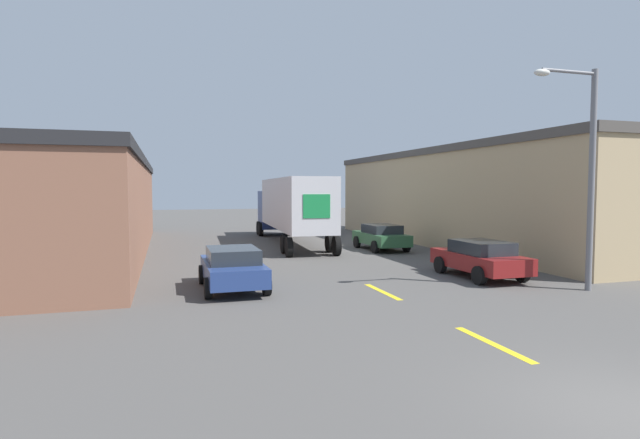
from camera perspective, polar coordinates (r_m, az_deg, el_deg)
name	(u,v)px	position (r m, az deg, el deg)	size (l,w,h in m)	color
road_centerline	(493,344)	(11.78, 19.12, -13.26)	(0.20, 14.18, 0.01)	yellow
warehouse_left	(3,207)	(29.04, -32.52, 1.19)	(13.53, 26.40, 4.94)	brown
warehouse_right	(484,197)	(32.80, 18.27, 2.48)	(9.28, 25.89, 5.77)	tan
semi_truck	(290,205)	(30.90, -3.39, 1.64)	(3.54, 14.59, 3.99)	navy
parked_car_right_far	(381,236)	(27.85, 6.99, -1.92)	(2.04, 4.18, 1.41)	#2D5B38
parked_car_left_far	(233,267)	(17.02, -9.96, -5.39)	(2.04, 4.18, 1.41)	navy
parked_car_right_mid	(480,258)	(19.95, 17.80, -4.20)	(2.04, 4.18, 1.41)	maroon
street_lamp	(585,162)	(18.48, 28.00, 5.82)	(2.46, 0.32, 7.24)	slate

